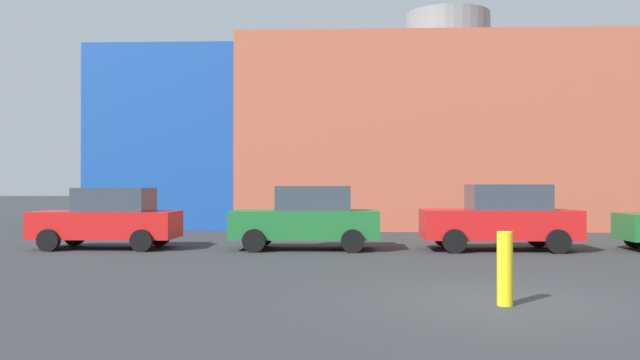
% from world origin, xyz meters
% --- Properties ---
extents(ground_plane, '(200.00, 200.00, 0.00)m').
position_xyz_m(ground_plane, '(0.00, 0.00, 0.00)').
color(ground_plane, '#2D3033').
extents(building_backdrop, '(31.47, 11.61, 10.04)m').
position_xyz_m(building_backdrop, '(2.37, 21.39, 4.01)').
color(building_backdrop, '#B2563D').
rests_on(building_backdrop, ground_plane).
extents(parked_car_0, '(4.09, 2.00, 1.77)m').
position_xyz_m(parked_car_0, '(-9.39, 8.43, 0.88)').
color(parked_car_0, red).
rests_on(parked_car_0, ground_plane).
extents(parked_car_1, '(4.21, 2.06, 1.82)m').
position_xyz_m(parked_car_1, '(-3.59, 8.43, 0.91)').
color(parked_car_1, '#1E662D').
rests_on(parked_car_1, ground_plane).
extents(parked_car_2, '(4.31, 2.11, 1.87)m').
position_xyz_m(parked_car_2, '(1.91, 8.43, 0.93)').
color(parked_car_2, red).
rests_on(parked_car_2, ground_plane).
extents(bollard_yellow_0, '(0.24, 0.24, 1.14)m').
position_xyz_m(bollard_yellow_0, '(-0.04, -0.38, 0.57)').
color(bollard_yellow_0, yellow).
rests_on(bollard_yellow_0, ground_plane).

